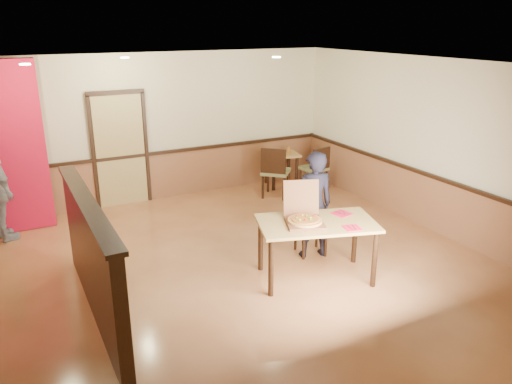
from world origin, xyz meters
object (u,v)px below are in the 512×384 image
Objects in this scene: pizza_box at (304,218)px; side_chair_right at (316,167)px; side_table at (281,161)px; main_table at (317,230)px; diner_chair at (309,223)px; side_chair_left at (275,170)px; diner at (313,205)px; condiment at (289,151)px.

side_chair_right is at bearing 74.76° from pizza_box.
main_table is at bearing -113.79° from side_table.
diner_chair is 0.98m from pizza_box.
side_chair_right is (2.11, 3.12, -0.20)m from main_table.
diner reaches higher than side_chair_left.
side_table is 0.49× the size of diner.
diner_chair is at bearing 115.35° from side_chair_left.
pizza_box is at bearing 44.99° from side_chair_right.
side_chair_right is at bearing -53.36° from side_table.
side_chair_left reaches higher than diner_chair.
diner is (-0.04, -0.14, 0.34)m from diner_chair.
side_chair_right is (1.72, 2.37, 0.05)m from diner_chair.
pizza_box reaches higher than main_table.
diner_chair is at bearing -93.04° from diner.
side_table is (1.26, 2.99, 0.08)m from diner_chair.
diner_chair is 0.82× the size of side_chair_left.
diner is at bearing 46.62° from side_chair_right.
diner is at bearing 115.50° from side_chair_left.
condiment is (1.35, 2.86, 0.32)m from diner_chair.
side_chair_right reaches higher than side_table.
diner is (-1.76, -2.51, 0.29)m from side_chair_right.
diner reaches higher than side_chair_right.
side_table is at bearing 78.61° from diner_chair.
condiment is (1.91, 3.55, -0.10)m from pizza_box.
side_chair_right is at bearing -52.96° from condiment.
side_chair_left is at bearing -129.65° from side_table.
side_table is 1.12× the size of pizza_box.
pizza_box is at bearing -117.35° from diner_chair.
pizza_box is (-2.27, -3.06, 0.38)m from side_chair_right.
main_table is 0.70m from diner.
condiment is at bearing -54.87° from side_table.
side_chair_right is at bearing 73.48° from main_table.
side_chair_left is 0.96m from side_chair_right.
diner reaches higher than diner_chair.
side_chair_right is at bearing 65.52° from diner_chair.
main_table is 1.67× the size of side_chair_left.
condiment reaches higher than main_table.
diner_chair is at bearing 72.55° from pizza_box.
diner_chair is 2.93m from side_chair_right.
side_chair_left is 1.33× the size of side_table.
condiment is at bearing 76.15° from diner_chair.
pizza_box is 4.85× the size of condiment.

